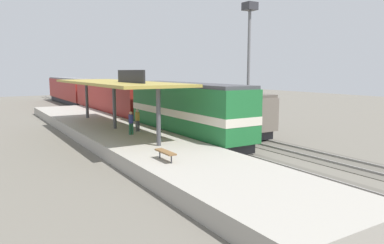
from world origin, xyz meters
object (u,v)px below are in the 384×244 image
at_px(platform_bench, 165,152).
at_px(light_mast, 249,40).
at_px(locomotive, 186,111).
at_px(passenger_carriage_front, 110,98).
at_px(passenger_carriage_rear, 70,90).
at_px(person_walking, 131,122).
at_px(freight_car, 219,111).
at_px(person_waiting, 137,119).

distance_m(platform_bench, light_mast, 18.31).
relative_size(platform_bench, locomotive, 0.12).
xyz_separation_m(passenger_carriage_front, passenger_carriage_rear, (0.00, 20.80, 0.00)).
bearing_deg(passenger_carriage_rear, person_walking, -96.72).
relative_size(freight_car, light_mast, 1.03).
bearing_deg(locomotive, light_mast, 12.16).
bearing_deg(person_walking, platform_bench, -99.96).
height_order(passenger_carriage_rear, person_waiting, passenger_carriage_rear).
relative_size(locomotive, person_walking, 8.44).
relative_size(locomotive, freight_car, 1.20).
height_order(platform_bench, person_walking, person_walking).
bearing_deg(passenger_carriage_rear, platform_bench, -97.29).
relative_size(passenger_carriage_front, passenger_carriage_rear, 1.00).
height_order(freight_car, person_walking, freight_car).
xyz_separation_m(passenger_carriage_rear, freight_car, (4.60, -36.96, -0.34)).
bearing_deg(locomotive, person_waiting, 161.08).
xyz_separation_m(platform_bench, passenger_carriage_front, (6.00, 26.07, 0.97)).
xyz_separation_m(platform_bench, freight_car, (10.60, 9.91, 0.63)).
distance_m(passenger_carriage_rear, person_walking, 38.91).
bearing_deg(person_waiting, freight_car, 4.24).
height_order(passenger_carriage_front, freight_car, passenger_carriage_front).
bearing_deg(locomotive, passenger_carriage_rear, 90.00).
xyz_separation_m(locomotive, passenger_carriage_rear, (0.00, 38.80, -0.10)).
xyz_separation_m(platform_bench, person_waiting, (2.40, 9.31, 0.51)).
height_order(locomotive, freight_car, locomotive).
height_order(platform_bench, passenger_carriage_front, passenger_carriage_front).
distance_m(platform_bench, passenger_carriage_front, 26.77).
bearing_deg(light_mast, passenger_carriage_rear, 101.87).
bearing_deg(person_waiting, person_walking, -131.77).
height_order(person_waiting, person_walking, same).
xyz_separation_m(platform_bench, passenger_carriage_rear, (6.00, 46.87, 0.97)).
bearing_deg(freight_car, passenger_carriage_front, 105.89).
bearing_deg(platform_bench, passenger_carriage_rear, 82.71).
height_order(light_mast, person_walking, light_mast).
distance_m(platform_bench, freight_car, 14.53).
height_order(platform_bench, locomotive, locomotive).
distance_m(passenger_carriage_rear, freight_car, 37.25).
xyz_separation_m(passenger_carriage_front, freight_car, (4.60, -16.16, -0.34)).
distance_m(locomotive, light_mast, 9.98).
height_order(light_mast, person_waiting, light_mast).
distance_m(freight_car, person_walking, 9.31).
bearing_deg(freight_car, light_mast, -2.84).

